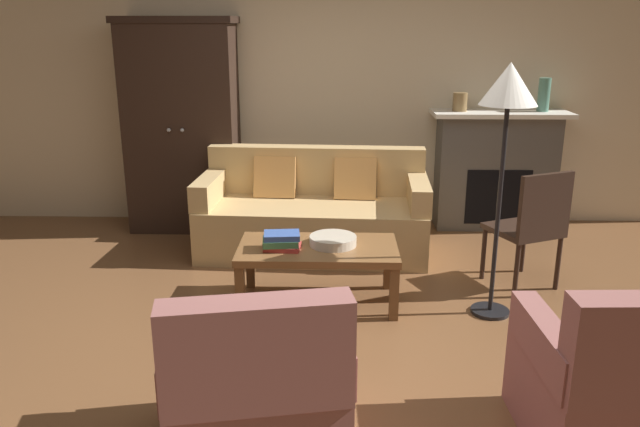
{
  "coord_description": "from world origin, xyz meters",
  "views": [
    {
      "loc": [
        0.03,
        -3.55,
        1.89
      ],
      "look_at": [
        -0.08,
        0.86,
        0.55
      ],
      "focal_mm": 35.09,
      "sensor_mm": 36.0,
      "label": 1
    }
  ],
  "objects": [
    {
      "name": "ground_plane",
      "position": [
        0.0,
        0.0,
        0.0
      ],
      "size": [
        9.6,
        9.6,
        0.0
      ],
      "primitive_type": "plane",
      "color": "brown"
    },
    {
      "name": "back_wall",
      "position": [
        0.0,
        2.55,
        1.4
      ],
      "size": [
        7.2,
        0.1,
        2.8
      ],
      "primitive_type": "cube",
      "color": "beige",
      "rests_on": "ground"
    },
    {
      "name": "fireplace",
      "position": [
        1.55,
        2.3,
        0.57
      ],
      "size": [
        1.26,
        0.48,
        1.12
      ],
      "color": "#4C4947",
      "rests_on": "ground"
    },
    {
      "name": "armoire",
      "position": [
        -1.4,
        2.22,
        0.98
      ],
      "size": [
        1.06,
        0.57,
        1.96
      ],
      "color": "black",
      "rests_on": "ground"
    },
    {
      "name": "couch",
      "position": [
        -0.16,
        1.58,
        0.32
      ],
      "size": [
        1.96,
        0.95,
        0.86
      ],
      "color": "tan",
      "rests_on": "ground"
    },
    {
      "name": "coffee_table",
      "position": [
        -0.09,
        0.51,
        0.37
      ],
      "size": [
        1.1,
        0.6,
        0.42
      ],
      "color": "brown",
      "rests_on": "ground"
    },
    {
      "name": "fruit_bowl",
      "position": [
        0.01,
        0.54,
        0.45
      ],
      "size": [
        0.33,
        0.33,
        0.07
      ],
      "primitive_type": "cylinder",
      "color": "beige",
      "rests_on": "coffee_table"
    },
    {
      "name": "book_stack",
      "position": [
        -0.33,
        0.44,
        0.48
      ],
      "size": [
        0.27,
        0.2,
        0.12
      ],
      "color": "#B73833",
      "rests_on": "coffee_table"
    },
    {
      "name": "mantel_vase_bronze",
      "position": [
        1.17,
        2.28,
        1.2
      ],
      "size": [
        0.13,
        0.13,
        0.17
      ],
      "primitive_type": "cylinder",
      "color": "olive",
      "rests_on": "fireplace"
    },
    {
      "name": "mantel_vase_jade",
      "position": [
        1.93,
        2.28,
        1.27
      ],
      "size": [
        0.11,
        0.11,
        0.3
      ],
      "primitive_type": "cylinder",
      "color": "slate",
      "rests_on": "fireplace"
    },
    {
      "name": "armchair_near_left",
      "position": [
        -0.32,
        -1.13,
        0.32
      ],
      "size": [
        0.89,
        0.9,
        0.88
      ],
      "color": "#935B56",
      "rests_on": "ground"
    },
    {
      "name": "armchair_near_right",
      "position": [
        1.31,
        -1.06,
        0.32
      ],
      "size": [
        0.81,
        0.8,
        0.88
      ],
      "color": "#935B56",
      "rests_on": "ground"
    },
    {
      "name": "side_chair_wooden",
      "position": [
        1.46,
        0.8,
        0.51
      ],
      "size": [
        0.58,
        0.58,
        0.9
      ],
      "color": "black",
      "rests_on": "ground"
    },
    {
      "name": "floor_lamp",
      "position": [
        1.09,
        0.37,
        1.44
      ],
      "size": [
        0.36,
        0.36,
        1.67
      ],
      "color": "black",
      "rests_on": "ground"
    }
  ]
}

